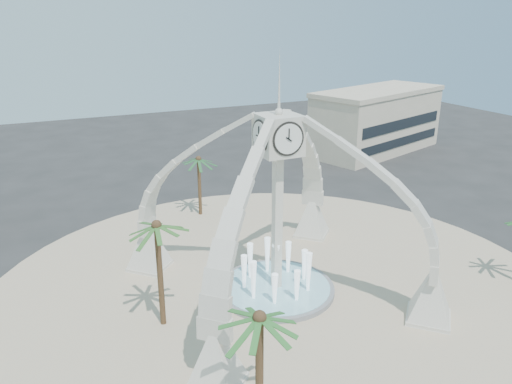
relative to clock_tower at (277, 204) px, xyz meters
name	(u,v)px	position (x,y,z in m)	size (l,w,h in m)	color
ground	(276,291)	(0.00, 0.00, -6.49)	(140.00, 140.00, 0.00)	#282828
plaza	(276,291)	(0.00, 0.00, -6.46)	(40.00, 40.00, 0.06)	tan
clock_tower	(277,204)	(0.00, 0.00, 0.00)	(17.94, 17.94, 16.30)	beige
fountain	(276,288)	(0.00, 0.00, -6.20)	(8.00, 8.00, 3.62)	gray
building_ne	(377,120)	(30.00, 28.00, -2.18)	(21.87, 14.17, 8.60)	beige
palm_west	(157,227)	(-8.07, -0.50, 0.02)	(4.65, 4.65, 7.35)	brown
palm_north	(198,160)	(-0.10, 15.60, -1.06)	(4.44, 4.44, 6.17)	brown
palm_south	(260,319)	(-6.19, -10.32, -0.72)	(3.97, 3.97, 6.59)	brown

